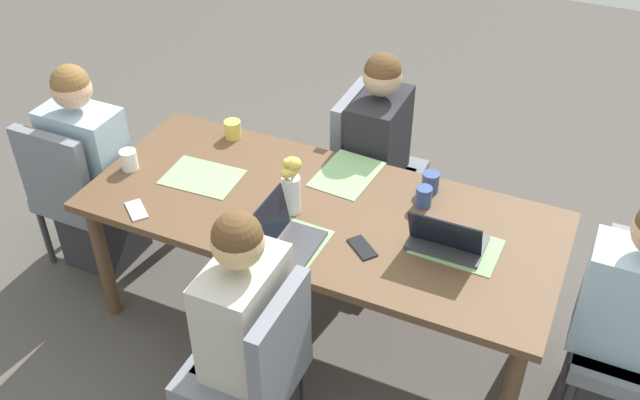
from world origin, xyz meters
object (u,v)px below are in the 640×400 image
at_px(person_near_left_near, 377,166).
at_px(coffee_mug_centre_left, 129,160).
at_px(chair_far_left_far, 256,365).
at_px(person_head_left_right_near, 622,333).
at_px(chair_head_right_left_mid, 76,188).
at_px(coffee_mug_near_right, 424,197).
at_px(chair_near_left_near, 368,161).
at_px(phone_silver, 136,210).
at_px(person_far_left_far, 247,344).
at_px(chair_head_left_right_near, 637,329).
at_px(coffee_mug_near_left, 430,182).
at_px(laptop_far_left_far, 282,240).
at_px(flower_vase, 291,185).
at_px(laptop_head_left_right_near, 447,239).
at_px(person_head_right_left_mid, 93,179).
at_px(phone_black, 362,248).
at_px(dining_table, 320,221).
at_px(coffee_mug_centre_right, 233,129).

distance_m(person_near_left_near, coffee_mug_centre_left, 1.32).
height_order(chair_far_left_far, person_head_left_right_near, person_head_left_right_near).
relative_size(chair_head_right_left_mid, coffee_mug_centre_left, 8.85).
xyz_separation_m(chair_far_left_far, coffee_mug_near_right, (-0.36, -0.97, 0.29)).
bearing_deg(chair_near_left_near, person_near_left_near, 141.24).
bearing_deg(coffee_mug_near_right, phone_silver, 26.31).
bearing_deg(chair_near_left_near, person_far_left_far, 91.89).
relative_size(person_near_left_near, chair_head_left_right_near, 1.33).
xyz_separation_m(coffee_mug_near_left, coffee_mug_near_right, (-0.01, 0.12, 0.00)).
xyz_separation_m(chair_far_left_far, laptop_far_left_far, (0.10, -0.44, 0.28)).
bearing_deg(flower_vase, chair_head_left_right_near, -174.49).
bearing_deg(laptop_head_left_right_near, coffee_mug_centre_left, 2.69).
height_order(chair_far_left_far, laptop_far_left_far, laptop_far_left_far).
xyz_separation_m(chair_near_left_near, person_near_left_near, (-0.07, 0.06, 0.03)).
bearing_deg(laptop_head_left_right_near, chair_head_right_left_mid, 2.35).
xyz_separation_m(person_head_right_left_mid, laptop_head_left_right_near, (-1.92, -0.01, 0.25)).
height_order(chair_head_left_right_near, laptop_head_left_right_near, laptop_head_left_right_near).
xyz_separation_m(coffee_mug_near_right, phone_black, (0.14, 0.39, -0.05)).
relative_size(coffee_mug_near_left, coffee_mug_centre_left, 0.96).
relative_size(dining_table, phone_black, 14.58).
bearing_deg(coffee_mug_near_right, chair_far_left_far, 69.83).
distance_m(chair_far_left_far, person_far_left_far, 0.10).
bearing_deg(coffee_mug_centre_right, person_head_left_right_near, 169.89).
relative_size(person_head_right_left_mid, chair_head_left_right_near, 1.33).
xyz_separation_m(dining_table, flower_vase, (0.11, 0.07, 0.22)).
relative_size(coffee_mug_near_left, phone_silver, 0.65).
bearing_deg(dining_table, laptop_head_left_right_near, 178.13).
distance_m(coffee_mug_near_right, coffee_mug_centre_right, 1.10).
relative_size(chair_head_right_left_mid, person_head_right_left_mid, 0.75).
distance_m(person_far_left_far, laptop_head_left_right_near, 0.94).
relative_size(person_near_left_near, coffee_mug_centre_left, 11.75).
bearing_deg(person_head_right_left_mid, flower_vase, 178.03).
bearing_deg(dining_table, person_head_left_right_near, -179.75).
relative_size(laptop_head_left_right_near, coffee_mug_near_right, 3.23).
height_order(dining_table, laptop_head_left_right_near, laptop_head_left_right_near).
distance_m(coffee_mug_centre_left, phone_black, 1.27).
height_order(dining_table, person_near_left_near, person_near_left_near).
bearing_deg(chair_far_left_far, phone_black, -110.46).
xyz_separation_m(coffee_mug_centre_left, coffee_mug_centre_right, (-0.32, -0.46, -0.00)).
bearing_deg(flower_vase, laptop_head_left_right_near, -176.11).
height_order(chair_far_left_far, coffee_mug_centre_right, chair_far_left_far).
distance_m(person_head_right_left_mid, laptop_far_left_far, 1.35).
distance_m(chair_far_left_far, coffee_mug_centre_right, 1.37).
bearing_deg(person_head_right_left_mid, coffee_mug_centre_left, 168.62).
xyz_separation_m(person_head_left_right_near, coffee_mug_near_right, (0.95, -0.21, 0.26)).
bearing_deg(phone_silver, coffee_mug_near_right, 65.17).
distance_m(dining_table, person_far_left_far, 0.70).
bearing_deg(chair_head_right_left_mid, chair_head_left_right_near, -176.31).
height_order(person_near_left_near, coffee_mug_centre_right, person_near_left_near).
bearing_deg(coffee_mug_near_left, dining_table, 39.72).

